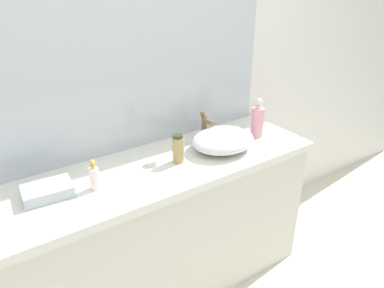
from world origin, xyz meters
name	(u,v)px	position (x,y,z in m)	size (l,w,h in m)	color
bathroom_wall_rear	(122,66)	(0.00, 0.73, 1.30)	(6.00, 0.06, 2.60)	silver
vanity_counter	(160,232)	(0.01, 0.42, 0.43)	(1.77, 0.53, 0.85)	beige
wall_mirror_panel	(126,51)	(0.01, 0.69, 1.38)	(1.70, 0.01, 1.07)	#B2BCC6
sink_basin	(223,140)	(0.41, 0.39, 0.90)	(0.36, 0.30, 0.11)	silver
faucet	(205,124)	(0.41, 0.56, 0.94)	(0.03, 0.12, 0.16)	brown
soap_dispenser	(94,177)	(-0.32, 0.40, 0.91)	(0.04, 0.04, 0.15)	white
lotion_bottle	(178,149)	(0.13, 0.41, 0.92)	(0.06, 0.06, 0.15)	#A48C51
perfume_bottle	(257,120)	(0.69, 0.42, 0.95)	(0.07, 0.07, 0.24)	pink
candle_jar	(153,162)	(0.00, 0.45, 0.86)	(0.06, 0.06, 0.03)	silver
folded_hand_towel	(48,191)	(-0.51, 0.46, 0.87)	(0.21, 0.14, 0.05)	silver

